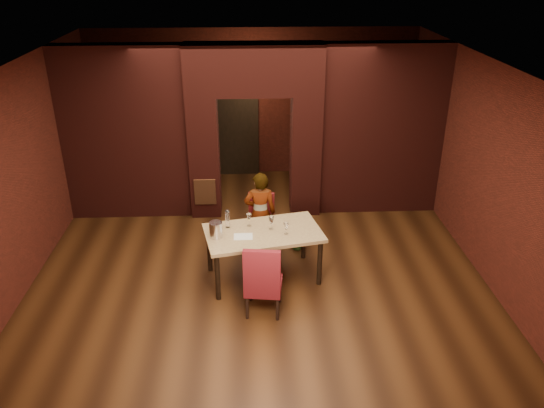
{
  "coord_description": "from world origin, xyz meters",
  "views": [
    {
      "loc": [
        -0.13,
        -7.36,
        4.66
      ],
      "look_at": [
        0.22,
        0.0,
        1.1
      ],
      "focal_mm": 35.0,
      "sensor_mm": 36.0,
      "label": 1
    }
  ],
  "objects_px": {
    "person_seated": "(260,213)",
    "wine_glass_c": "(286,229)",
    "chair_far": "(261,223)",
    "wine_glass_b": "(271,223)",
    "wine_bucket": "(216,230)",
    "water_bottle": "(227,219)",
    "dining_table": "(263,255)",
    "chair_near": "(263,277)",
    "wine_glass_a": "(249,220)",
    "potted_plant": "(298,239)"
  },
  "relations": [
    {
      "from": "person_seated",
      "to": "wine_glass_c",
      "type": "distance_m",
      "value": 0.98
    },
    {
      "from": "chair_far",
      "to": "wine_glass_b",
      "type": "relative_size",
      "value": 4.62
    },
    {
      "from": "wine_glass_c",
      "to": "wine_bucket",
      "type": "height_order",
      "value": "wine_bucket"
    },
    {
      "from": "person_seated",
      "to": "water_bottle",
      "type": "distance_m",
      "value": 0.84
    },
    {
      "from": "dining_table",
      "to": "wine_bucket",
      "type": "bearing_deg",
      "value": 179.11
    },
    {
      "from": "dining_table",
      "to": "water_bottle",
      "type": "relative_size",
      "value": 5.9
    },
    {
      "from": "chair_near",
      "to": "dining_table",
      "type": "bearing_deg",
      "value": -84.25
    },
    {
      "from": "wine_glass_a",
      "to": "chair_near",
      "type": "bearing_deg",
      "value": -79.86
    },
    {
      "from": "chair_near",
      "to": "wine_glass_c",
      "type": "relative_size",
      "value": 5.97
    },
    {
      "from": "wine_glass_b",
      "to": "wine_glass_c",
      "type": "bearing_deg",
      "value": -38.18
    },
    {
      "from": "person_seated",
      "to": "wine_glass_a",
      "type": "xyz_separation_m",
      "value": [
        -0.19,
        -0.6,
        0.19
      ]
    },
    {
      "from": "wine_bucket",
      "to": "wine_glass_c",
      "type": "bearing_deg",
      "value": 2.1
    },
    {
      "from": "wine_glass_b",
      "to": "wine_bucket",
      "type": "height_order",
      "value": "wine_bucket"
    },
    {
      "from": "dining_table",
      "to": "wine_glass_a",
      "type": "height_order",
      "value": "wine_glass_a"
    },
    {
      "from": "wine_glass_b",
      "to": "wine_bucket",
      "type": "bearing_deg",
      "value": -165.98
    },
    {
      "from": "wine_glass_a",
      "to": "wine_glass_b",
      "type": "distance_m",
      "value": 0.36
    },
    {
      "from": "chair_near",
      "to": "wine_glass_b",
      "type": "bearing_deg",
      "value": -91.89
    },
    {
      "from": "chair_far",
      "to": "wine_glass_a",
      "type": "distance_m",
      "value": 0.84
    },
    {
      "from": "chair_far",
      "to": "water_bottle",
      "type": "bearing_deg",
      "value": -119.13
    },
    {
      "from": "wine_glass_c",
      "to": "water_bottle",
      "type": "bearing_deg",
      "value": 163.36
    },
    {
      "from": "chair_near",
      "to": "wine_bucket",
      "type": "distance_m",
      "value": 1.05
    },
    {
      "from": "person_seated",
      "to": "wine_bucket",
      "type": "distance_m",
      "value": 1.16
    },
    {
      "from": "potted_plant",
      "to": "wine_bucket",
      "type": "bearing_deg",
      "value": -142.95
    },
    {
      "from": "dining_table",
      "to": "chair_near",
      "type": "relative_size",
      "value": 1.57
    },
    {
      "from": "dining_table",
      "to": "potted_plant",
      "type": "bearing_deg",
      "value": 42.62
    },
    {
      "from": "person_seated",
      "to": "water_bottle",
      "type": "relative_size",
      "value": 4.91
    },
    {
      "from": "chair_far",
      "to": "water_bottle",
      "type": "distance_m",
      "value": 1.01
    },
    {
      "from": "chair_near",
      "to": "wine_bucket",
      "type": "height_order",
      "value": "chair_near"
    },
    {
      "from": "wine_glass_a",
      "to": "wine_bucket",
      "type": "relative_size",
      "value": 0.86
    },
    {
      "from": "wine_glass_b",
      "to": "wine_bucket",
      "type": "xyz_separation_m",
      "value": [
        -0.82,
        -0.21,
        0.02
      ]
    },
    {
      "from": "chair_far",
      "to": "wine_glass_b",
      "type": "xyz_separation_m",
      "value": [
        0.14,
        -0.81,
        0.43
      ]
    },
    {
      "from": "wine_glass_c",
      "to": "potted_plant",
      "type": "bearing_deg",
      "value": 73.91
    },
    {
      "from": "wine_glass_c",
      "to": "wine_bucket",
      "type": "distance_m",
      "value": 1.04
    },
    {
      "from": "dining_table",
      "to": "wine_glass_a",
      "type": "bearing_deg",
      "value": 126.16
    },
    {
      "from": "wine_glass_c",
      "to": "wine_bucket",
      "type": "relative_size",
      "value": 0.77
    },
    {
      "from": "wine_glass_a",
      "to": "water_bottle",
      "type": "bearing_deg",
      "value": -175.74
    },
    {
      "from": "water_bottle",
      "to": "wine_bucket",
      "type": "bearing_deg",
      "value": -118.25
    },
    {
      "from": "dining_table",
      "to": "wine_bucket",
      "type": "relative_size",
      "value": 7.2
    },
    {
      "from": "chair_far",
      "to": "wine_glass_b",
      "type": "distance_m",
      "value": 0.93
    },
    {
      "from": "dining_table",
      "to": "wine_glass_c",
      "type": "height_order",
      "value": "wine_glass_c"
    },
    {
      "from": "wine_bucket",
      "to": "water_bottle",
      "type": "distance_m",
      "value": 0.34
    },
    {
      "from": "person_seated",
      "to": "potted_plant",
      "type": "height_order",
      "value": "person_seated"
    },
    {
      "from": "dining_table",
      "to": "chair_far",
      "type": "relative_size",
      "value": 1.8
    },
    {
      "from": "person_seated",
      "to": "water_bottle",
      "type": "height_order",
      "value": "person_seated"
    },
    {
      "from": "wine_glass_a",
      "to": "wine_bucket",
      "type": "distance_m",
      "value": 0.59
    },
    {
      "from": "wine_glass_b",
      "to": "dining_table",
      "type": "bearing_deg",
      "value": -150.34
    },
    {
      "from": "chair_far",
      "to": "wine_glass_c",
      "type": "xyz_separation_m",
      "value": [
        0.35,
        -0.98,
        0.42
      ]
    },
    {
      "from": "wine_glass_a",
      "to": "wine_glass_b",
      "type": "xyz_separation_m",
      "value": [
        0.34,
        -0.12,
        0.0
      ]
    },
    {
      "from": "wine_glass_a",
      "to": "wine_bucket",
      "type": "bearing_deg",
      "value": -146.39
    },
    {
      "from": "person_seated",
      "to": "wine_glass_b",
      "type": "height_order",
      "value": "person_seated"
    }
  ]
}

